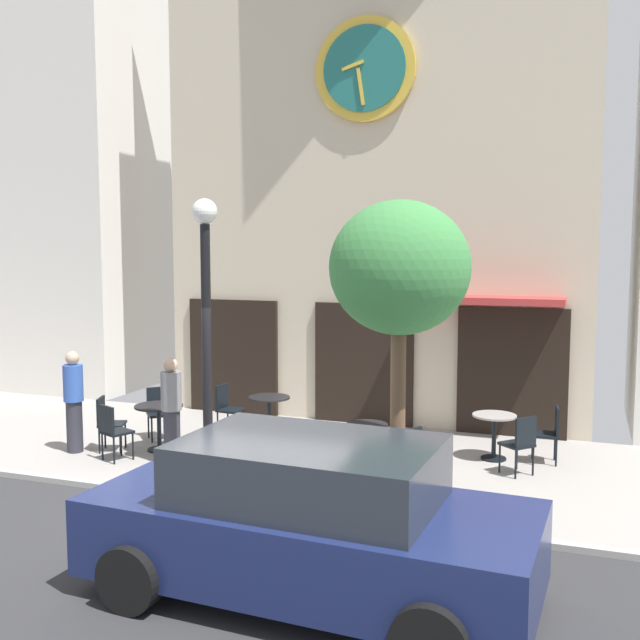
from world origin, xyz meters
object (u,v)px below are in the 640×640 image
cafe_table_near_door (269,408)px  cafe_chair_by_entrance (550,430)px  street_lamp (207,339)px  parked_car_navy (309,521)px  cafe_table_center_left (367,441)px  pedestrian_blue (74,400)px  cafe_chair_near_lamp (227,405)px  cafe_chair_facing_street (340,454)px  cafe_table_rightmost (494,428)px  cafe_chair_curbside (107,419)px  cafe_chair_facing_wall (112,428)px  cafe_chair_mid_row (406,453)px  street_tree (399,270)px  cafe_table_leftmost (159,417)px  pedestrian_grey (171,409)px  cafe_chair_under_awning (521,441)px  cafe_chair_near_tree (159,409)px

cafe_table_near_door → cafe_chair_by_entrance: cafe_chair_by_entrance is taller
street_lamp → parked_car_navy: size_ratio=0.92×
cafe_table_center_left → pedestrian_blue: size_ratio=0.46×
cafe_chair_near_lamp → parked_car_navy: size_ratio=0.21×
cafe_chair_facing_street → cafe_table_rightmost: bearing=51.8°
cafe_chair_curbside → cafe_chair_by_entrance: (6.92, 1.76, 0.00)m
cafe_chair_curbside → cafe_chair_facing_wall: (0.44, -0.46, 0.00)m
cafe_chair_by_entrance → cafe_chair_mid_row: size_ratio=1.00×
street_lamp → street_tree: street_lamp is taller
cafe_table_near_door → cafe_chair_facing_street: cafe_chair_facing_street is taller
cafe_chair_by_entrance → pedestrian_blue: (-7.39, -1.99, 0.33)m
cafe_table_leftmost → cafe_chair_curbside: bearing=-158.7°
cafe_chair_facing_street → pedestrian_grey: bearing=172.6°
street_lamp → cafe_chair_under_awning: street_lamp is taller
cafe_chair_mid_row → pedestrian_blue: size_ratio=0.54×
cafe_table_near_door → pedestrian_blue: bearing=-144.9°
cafe_chair_by_entrance → parked_car_navy: (-1.98, -5.41, 0.23)m
cafe_chair_near_lamp → pedestrian_blue: (-1.84, -1.87, 0.33)m
parked_car_navy → cafe_chair_near_tree: bearing=134.7°
cafe_chair_facing_street → parked_car_navy: bearing=-77.2°
cafe_chair_facing_street → pedestrian_blue: 4.76m
cafe_table_center_left → pedestrian_grey: 3.07m
street_lamp → parked_car_navy: 4.18m
cafe_chair_facing_wall → parked_car_navy: bearing=-35.3°
pedestrian_grey → parked_car_navy: 4.90m
pedestrian_blue → cafe_chair_mid_row: bearing=-0.4°
cafe_table_leftmost → cafe_chair_near_tree: bearing=122.4°
cafe_table_center_left → cafe_chair_near_tree: 4.10m
cafe_chair_near_lamp → cafe_chair_near_tree: same height
street_lamp → cafe_table_center_left: 2.80m
cafe_chair_mid_row → cafe_chair_by_entrance: bearing=48.1°
cafe_chair_under_awning → pedestrian_blue: size_ratio=0.54×
cafe_table_leftmost → cafe_chair_near_lamp: (0.57, 1.33, -0.04)m
pedestrian_grey → cafe_table_rightmost: bearing=22.4°
street_lamp → cafe_chair_facing_street: (2.00, 0.07, -1.53)m
cafe_table_leftmost → cafe_table_near_door: bearing=43.5°
cafe_chair_near_tree → cafe_chair_facing_wall: same height
pedestrian_blue → parked_car_navy: 6.40m
street_tree → cafe_chair_facing_wall: (-4.68, 0.37, -2.54)m
cafe_chair_under_awning → pedestrian_grey: size_ratio=0.54×
cafe_chair_under_awning → pedestrian_blue: 7.12m
cafe_chair_by_entrance → cafe_chair_facing_wall: bearing=-161.1°
cafe_table_rightmost → cafe_chair_curbside: 6.30m
cafe_table_center_left → cafe_chair_facing_wall: 4.02m
cafe_table_rightmost → cafe_chair_by_entrance: 0.85m
cafe_chair_mid_row → pedestrian_grey: size_ratio=0.54×
pedestrian_grey → cafe_table_center_left: bearing=9.4°
cafe_table_rightmost → cafe_chair_near_tree: bearing=-173.1°
cafe_chair_curbside → cafe_chair_near_tree: (0.37, 0.98, 0.00)m
cafe_table_near_door → cafe_chair_curbside: 2.75m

